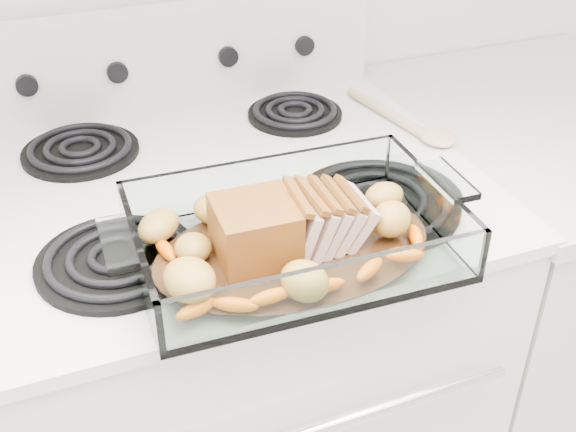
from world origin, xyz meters
name	(u,v)px	position (x,y,z in m)	size (l,w,h in m)	color
electric_range	(233,383)	(0.00, 1.66, 0.48)	(0.78, 0.70, 1.12)	silver
counter_right	(521,305)	(0.67, 1.66, 0.47)	(0.58, 0.68, 0.93)	silver
baking_dish	(294,242)	(0.03, 1.42, 0.96)	(0.40, 0.26, 0.08)	silver
pork_roast	(279,229)	(0.01, 1.42, 0.99)	(0.20, 0.10, 0.08)	brown
roast_vegetables	(281,224)	(0.02, 1.45, 0.97)	(0.35, 0.19, 0.04)	orange
wooden_spoon	(413,125)	(0.36, 1.69, 0.95)	(0.09, 0.26, 0.02)	beige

